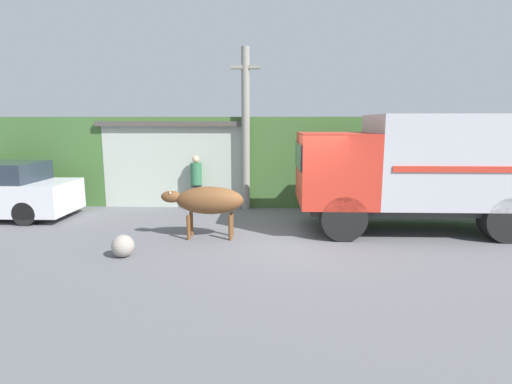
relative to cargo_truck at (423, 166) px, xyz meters
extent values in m
plane|color=slate|center=(-3.42, -1.07, -1.69)|extent=(60.00, 60.00, 0.00)
cube|color=#426B33|center=(-3.42, 5.68, -0.20)|extent=(32.00, 5.98, 2.98)
cube|color=#B2BCAD|center=(-7.09, 3.88, -0.35)|extent=(4.71, 2.40, 2.68)
cube|color=#4C4742|center=(-7.09, 3.88, 1.06)|extent=(5.01, 2.70, 0.16)
cube|color=#2D2D2D|center=(-0.12, 0.03, -1.05)|extent=(5.62, 1.90, 0.18)
cube|color=red|center=(-2.25, 0.03, -0.06)|extent=(1.83, 2.37, 1.81)
cube|color=#232D38|center=(-3.19, 0.03, 0.27)|extent=(0.04, 2.02, 0.63)
cube|color=#BCBCC1|center=(0.80, 0.03, 0.17)|extent=(4.27, 2.37, 2.27)
cube|color=red|center=(0.80, -1.17, 0.06)|extent=(3.85, 0.03, 0.14)
cylinder|color=black|center=(-2.16, -0.89, -1.14)|extent=(1.10, 0.52, 1.10)
cylinder|color=black|center=(1.65, -0.89, -1.14)|extent=(1.10, 0.52, 1.10)
ellipsoid|color=brown|center=(-5.37, -0.88, -0.75)|extent=(1.63, 0.67, 0.67)
ellipsoid|color=brown|center=(-6.31, -0.88, -0.67)|extent=(0.50, 0.29, 0.29)
cone|color=#B7AD93|center=(-6.31, -1.00, -0.52)|extent=(0.06, 0.06, 0.11)
cone|color=#B7AD93|center=(-6.31, -0.77, -0.52)|extent=(0.06, 0.06, 0.11)
cylinder|color=brown|center=(-5.88, -1.07, -1.39)|extent=(0.09, 0.09, 0.60)
cylinder|color=brown|center=(-5.88, -0.70, -1.39)|extent=(0.09, 0.09, 0.60)
cylinder|color=brown|center=(-4.87, -1.07, -1.39)|extent=(0.09, 0.09, 0.60)
cylinder|color=brown|center=(-4.87, -0.70, -1.39)|extent=(0.09, 0.09, 0.60)
cylinder|color=black|center=(-10.64, 0.19, -1.36)|extent=(0.66, 0.30, 0.66)
cube|color=#38332D|center=(-6.31, 2.40, -1.29)|extent=(0.36, 0.29, 0.81)
cylinder|color=#33724C|center=(-6.31, 2.40, -0.53)|extent=(0.46, 0.46, 0.70)
sphere|color=#DBB28E|center=(-6.31, 2.40, -0.06)|extent=(0.23, 0.23, 0.23)
cylinder|color=gray|center=(-4.70, 2.47, 0.86)|extent=(0.26, 0.26, 5.09)
cube|color=gray|center=(-4.70, 2.47, 2.79)|extent=(0.90, 0.21, 0.10)
sphere|color=gray|center=(-7.00, -2.35, -1.45)|extent=(0.47, 0.47, 0.47)
camera|label=1|loc=(-3.92, -10.31, 1.10)|focal=28.00mm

